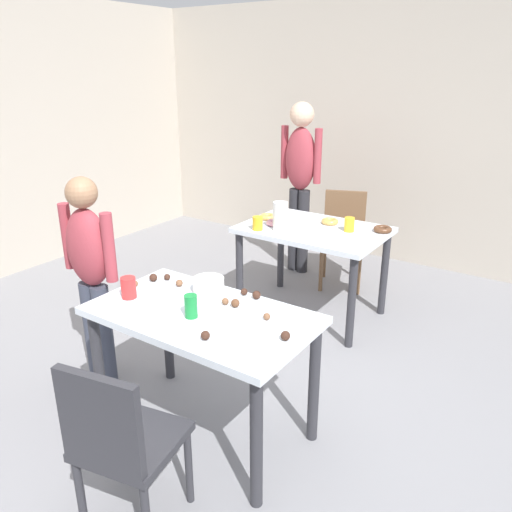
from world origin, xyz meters
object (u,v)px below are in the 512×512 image
at_px(person_adult_far, 300,172).
at_px(person_girl_near, 91,267).
at_px(mixing_bowl, 209,285).
at_px(soda_can, 191,306).
at_px(dining_table_near, 202,331).
at_px(chair_far_table, 343,233).
at_px(chair_near_table, 120,440).
at_px(dining_table_far, 313,240).
at_px(pitcher_far, 280,216).

bearing_deg(person_adult_far, person_girl_near, -92.43).
distance_m(mixing_bowl, soda_can, 0.31).
height_order(dining_table_near, chair_far_table, chair_far_table).
distance_m(person_girl_near, person_adult_far, 2.41).
height_order(chair_near_table, mixing_bowl, chair_near_table).
bearing_deg(chair_far_table, dining_table_far, -84.68).
distance_m(chair_near_table, person_adult_far, 3.29).
height_order(person_girl_near, mixing_bowl, person_girl_near).
distance_m(person_girl_near, soda_can, 0.87).
distance_m(dining_table_near, person_girl_near, 0.89).
relative_size(person_girl_near, person_adult_far, 0.83).
distance_m(dining_table_near, soda_can, 0.19).
distance_m(chair_far_table, person_girl_near, 2.46).
distance_m(dining_table_far, pitcher_far, 0.35).
bearing_deg(dining_table_far, pitcher_far, -134.62).
distance_m(chair_near_table, pitcher_far, 2.25).
relative_size(dining_table_far, pitcher_far, 5.02).
xyz_separation_m(dining_table_near, person_girl_near, (-0.87, 0.00, 0.17)).
bearing_deg(person_girl_near, dining_table_near, -0.25).
distance_m(dining_table_near, pitcher_far, 1.51).
bearing_deg(dining_table_near, chair_far_table, 96.63).
bearing_deg(pitcher_far, chair_near_table, -75.88).
bearing_deg(chair_far_table, person_girl_near, -104.18).
distance_m(soda_can, pitcher_far, 1.56).
height_order(dining_table_near, dining_table_far, same).
distance_m(dining_table_near, chair_far_table, 2.39).
distance_m(dining_table_far, person_adult_far, 1.02).
xyz_separation_m(person_girl_near, soda_can, (0.87, -0.08, 0.01)).
bearing_deg(soda_can, mixing_bowl, 112.38).
bearing_deg(soda_can, chair_far_table, 96.31).
height_order(chair_near_table, pitcher_far, pitcher_far).
xyz_separation_m(dining_table_near, person_adult_far, (-0.77, 2.41, 0.36)).
bearing_deg(chair_near_table, person_adult_far, 106.33).
bearing_deg(mixing_bowl, chair_far_table, 94.02).
relative_size(dining_table_near, person_adult_far, 0.72).
distance_m(chair_far_table, mixing_bowl, 2.18).
relative_size(mixing_bowl, soda_can, 1.45).
xyz_separation_m(dining_table_far, pitcher_far, (-0.19, -0.20, 0.22)).
height_order(chair_far_table, person_adult_far, person_adult_far).
bearing_deg(chair_near_table, soda_can, 102.97).
bearing_deg(soda_can, dining_table_near, 85.60).
bearing_deg(pitcher_far, mixing_bowl, -77.32).
xyz_separation_m(chair_far_table, person_adult_far, (-0.50, 0.04, 0.50)).
xyz_separation_m(person_adult_far, soda_can, (0.77, -2.48, -0.19)).
relative_size(chair_near_table, soda_can, 7.13).
height_order(chair_far_table, person_girl_near, person_girl_near).
height_order(chair_near_table, person_girl_near, person_girl_near).
height_order(chair_far_table, pitcher_far, pitcher_far).
bearing_deg(dining_table_far, chair_near_table, -81.54).
bearing_deg(person_adult_far, chair_near_table, -73.67).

